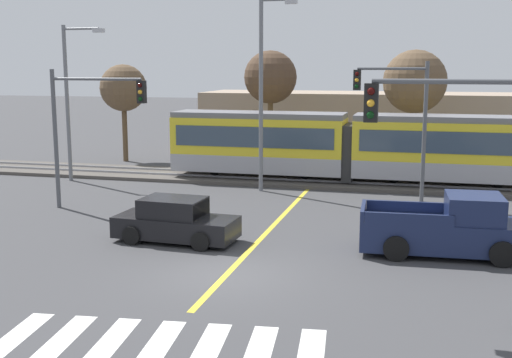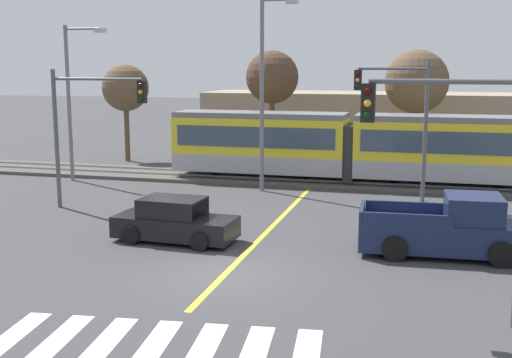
{
  "view_description": "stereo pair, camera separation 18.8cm",
  "coord_description": "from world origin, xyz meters",
  "px_view_note": "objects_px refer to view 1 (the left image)",
  "views": [
    {
      "loc": [
        5.33,
        -17.03,
        5.97
      ],
      "look_at": [
        -0.92,
        6.98,
        1.6
      ],
      "focal_mm": 45.0,
      "sensor_mm": 36.0,
      "label": 1
    },
    {
      "loc": [
        5.51,
        -16.98,
        5.97
      ],
      "look_at": [
        -0.92,
        6.98,
        1.6
      ],
      "focal_mm": 45.0,
      "sensor_mm": 36.0,
      "label": 2
    }
  ],
  "objects_px": {
    "sedan_crossing": "(176,221)",
    "bare_tree_east": "(415,82)",
    "street_lamp_west": "(71,93)",
    "traffic_light_far_right": "(401,109)",
    "light_rail_tram": "(350,145)",
    "pickup_truck": "(451,229)",
    "traffic_light_mid_left": "(86,116)",
    "traffic_light_near_right": "(470,154)",
    "street_lamp_centre": "(264,84)",
    "bare_tree_far_west": "(123,89)",
    "bare_tree_west": "(270,78)"
  },
  "relations": [
    {
      "from": "street_lamp_centre",
      "to": "bare_tree_far_west",
      "type": "relative_size",
      "value": 1.51
    },
    {
      "from": "bare_tree_far_west",
      "to": "traffic_light_mid_left",
      "type": "bearing_deg",
      "value": -70.19
    },
    {
      "from": "bare_tree_far_west",
      "to": "bare_tree_west",
      "type": "xyz_separation_m",
      "value": [
        9.41,
        0.23,
        0.7
      ]
    },
    {
      "from": "pickup_truck",
      "to": "traffic_light_far_right",
      "type": "height_order",
      "value": "traffic_light_far_right"
    },
    {
      "from": "light_rail_tram",
      "to": "pickup_truck",
      "type": "relative_size",
      "value": 3.36
    },
    {
      "from": "traffic_light_near_right",
      "to": "traffic_light_far_right",
      "type": "distance_m",
      "value": 14.01
    },
    {
      "from": "street_lamp_west",
      "to": "bare_tree_west",
      "type": "bearing_deg",
      "value": 39.95
    },
    {
      "from": "light_rail_tram",
      "to": "traffic_light_far_right",
      "type": "xyz_separation_m",
      "value": [
        2.6,
        -3.49,
        2.05
      ]
    },
    {
      "from": "street_lamp_west",
      "to": "bare_tree_far_west",
      "type": "bearing_deg",
      "value": 94.4
    },
    {
      "from": "bare_tree_far_west",
      "to": "bare_tree_west",
      "type": "height_order",
      "value": "bare_tree_west"
    },
    {
      "from": "pickup_truck",
      "to": "traffic_light_mid_left",
      "type": "relative_size",
      "value": 0.94
    },
    {
      "from": "bare_tree_far_west",
      "to": "bare_tree_east",
      "type": "height_order",
      "value": "bare_tree_east"
    },
    {
      "from": "sedan_crossing",
      "to": "bare_tree_west",
      "type": "distance_m",
      "value": 17.85
    },
    {
      "from": "traffic_light_mid_left",
      "to": "bare_tree_east",
      "type": "xyz_separation_m",
      "value": [
        12.97,
        13.06,
        1.18
      ]
    },
    {
      "from": "sedan_crossing",
      "to": "bare_tree_west",
      "type": "relative_size",
      "value": 0.62
    },
    {
      "from": "traffic_light_far_right",
      "to": "street_lamp_west",
      "type": "distance_m",
      "value": 16.77
    },
    {
      "from": "pickup_truck",
      "to": "traffic_light_near_right",
      "type": "xyz_separation_m",
      "value": [
        0.05,
        -5.58,
        3.16
      ]
    },
    {
      "from": "sedan_crossing",
      "to": "traffic_light_near_right",
      "type": "height_order",
      "value": "traffic_light_near_right"
    },
    {
      "from": "street_lamp_centre",
      "to": "bare_tree_far_west",
      "type": "bearing_deg",
      "value": 145.79
    },
    {
      "from": "light_rail_tram",
      "to": "street_lamp_west",
      "type": "height_order",
      "value": "street_lamp_west"
    },
    {
      "from": "street_lamp_centre",
      "to": "bare_tree_west",
      "type": "relative_size",
      "value": 1.33
    },
    {
      "from": "bare_tree_east",
      "to": "pickup_truck",
      "type": "bearing_deg",
      "value": -84.6
    },
    {
      "from": "bare_tree_east",
      "to": "street_lamp_west",
      "type": "bearing_deg",
      "value": -157.74
    },
    {
      "from": "sedan_crossing",
      "to": "pickup_truck",
      "type": "bearing_deg",
      "value": 4.21
    },
    {
      "from": "street_lamp_west",
      "to": "traffic_light_far_right",
      "type": "bearing_deg",
      "value": -2.96
    },
    {
      "from": "traffic_light_mid_left",
      "to": "traffic_light_near_right",
      "type": "height_order",
      "value": "traffic_light_near_right"
    },
    {
      "from": "traffic_light_mid_left",
      "to": "sedan_crossing",
      "type": "bearing_deg",
      "value": -35.07
    },
    {
      "from": "sedan_crossing",
      "to": "bare_tree_east",
      "type": "height_order",
      "value": "bare_tree_east"
    },
    {
      "from": "light_rail_tram",
      "to": "bare_tree_east",
      "type": "bearing_deg",
      "value": 55.44
    },
    {
      "from": "light_rail_tram",
      "to": "sedan_crossing",
      "type": "bearing_deg",
      "value": -110.06
    },
    {
      "from": "sedan_crossing",
      "to": "street_lamp_west",
      "type": "height_order",
      "value": "street_lamp_west"
    },
    {
      "from": "light_rail_tram",
      "to": "pickup_truck",
      "type": "xyz_separation_m",
      "value": [
        4.56,
        -11.77,
        -1.21
      ]
    },
    {
      "from": "street_lamp_west",
      "to": "bare_tree_east",
      "type": "height_order",
      "value": "street_lamp_west"
    },
    {
      "from": "traffic_light_far_right",
      "to": "sedan_crossing",
      "type": "bearing_deg",
      "value": -128.57
    },
    {
      "from": "bare_tree_east",
      "to": "light_rail_tram",
      "type": "bearing_deg",
      "value": -124.56
    },
    {
      "from": "street_lamp_centre",
      "to": "bare_tree_east",
      "type": "relative_size",
      "value": 1.33
    },
    {
      "from": "pickup_truck",
      "to": "bare_tree_far_west",
      "type": "height_order",
      "value": "bare_tree_far_west"
    },
    {
      "from": "street_lamp_west",
      "to": "bare_tree_west",
      "type": "xyz_separation_m",
      "value": [
        8.86,
        7.42,
        0.68
      ]
    },
    {
      "from": "bare_tree_west",
      "to": "pickup_truck",
      "type": "bearing_deg",
      "value": -59.28
    },
    {
      "from": "traffic_light_mid_left",
      "to": "light_rail_tram",
      "type": "bearing_deg",
      "value": 41.05
    },
    {
      "from": "sedan_crossing",
      "to": "traffic_light_near_right",
      "type": "relative_size",
      "value": 0.71
    },
    {
      "from": "traffic_light_far_right",
      "to": "street_lamp_west",
      "type": "relative_size",
      "value": 0.77
    },
    {
      "from": "bare_tree_far_west",
      "to": "bare_tree_west",
      "type": "bearing_deg",
      "value": 1.42
    },
    {
      "from": "street_lamp_centre",
      "to": "traffic_light_far_right",
      "type": "bearing_deg",
      "value": -5.72
    },
    {
      "from": "traffic_light_mid_left",
      "to": "traffic_light_near_right",
      "type": "bearing_deg",
      "value": -30.87
    },
    {
      "from": "light_rail_tram",
      "to": "pickup_truck",
      "type": "bearing_deg",
      "value": -68.8
    },
    {
      "from": "traffic_light_near_right",
      "to": "traffic_light_far_right",
      "type": "bearing_deg",
      "value": 98.3
    },
    {
      "from": "traffic_light_far_right",
      "to": "street_lamp_centre",
      "type": "bearing_deg",
      "value": 174.28
    },
    {
      "from": "traffic_light_far_right",
      "to": "bare_tree_east",
      "type": "bearing_deg",
      "value": 86.82
    },
    {
      "from": "sedan_crossing",
      "to": "street_lamp_west",
      "type": "distance_m",
      "value": 14.27
    }
  ]
}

